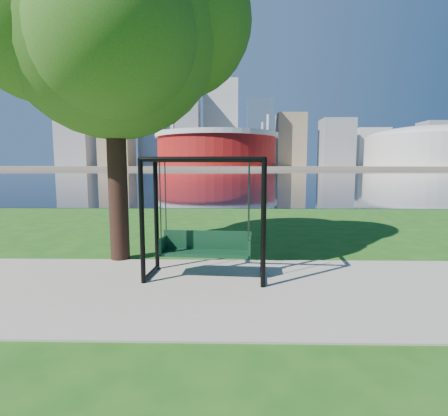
{
  "coord_description": "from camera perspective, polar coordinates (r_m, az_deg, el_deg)",
  "views": [
    {
      "loc": [
        -0.08,
        -6.82,
        2.32
      ],
      "look_at": [
        -0.22,
        0.0,
        1.49
      ],
      "focal_mm": 28.0,
      "sensor_mm": 36.0,
      "label": 1
    }
  ],
  "objects": [
    {
      "name": "swing",
      "position": [
        7.12,
        -2.99,
        -2.1
      ],
      "size": [
        2.5,
        1.24,
        2.49
      ],
      "rotation": [
        0.0,
        0.0,
        -0.08
      ],
      "color": "black",
      "rests_on": "ground"
    },
    {
      "name": "ground",
      "position": [
        7.2,
        1.8,
        -11.86
      ],
      "size": [
        900.0,
        900.0,
        0.0
      ],
      "primitive_type": "plane",
      "color": "#1E5114",
      "rests_on": "ground"
    },
    {
      "name": "stadium",
      "position": [
        242.32,
        -1.19,
        9.71
      ],
      "size": [
        83.0,
        83.0,
        32.0
      ],
      "color": "maroon",
      "rests_on": "far_bank"
    },
    {
      "name": "skyline",
      "position": [
        327.96,
        0.45,
        12.77
      ],
      "size": [
        392.0,
        66.0,
        96.5
      ],
      "color": "gray",
      "rests_on": "far_bank"
    },
    {
      "name": "far_bank",
      "position": [
        312.82,
        1.2,
        6.66
      ],
      "size": [
        900.0,
        228.0,
        2.0
      ],
      "primitive_type": "cube",
      "color": "#937F60",
      "rests_on": "ground"
    },
    {
      "name": "arena",
      "position": [
        277.32,
        30.72,
        8.75
      ],
      "size": [
        84.0,
        84.0,
        26.56
      ],
      "color": "beige",
      "rests_on": "far_bank"
    },
    {
      "name": "river",
      "position": [
        108.85,
        1.22,
        5.68
      ],
      "size": [
        900.0,
        180.0,
        0.02
      ],
      "primitive_type": "cube",
      "color": "black",
      "rests_on": "ground"
    },
    {
      "name": "park_tree",
      "position": [
        9.51,
        -18.07,
        26.82
      ],
      "size": [
        6.5,
        5.87,
        8.07
      ],
      "color": "black",
      "rests_on": "ground"
    },
    {
      "name": "path",
      "position": [
        6.73,
        1.85,
        -13.1
      ],
      "size": [
        120.0,
        4.0,
        0.03
      ],
      "primitive_type": "cube",
      "color": "#9E937F",
      "rests_on": "ground"
    }
  ]
}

